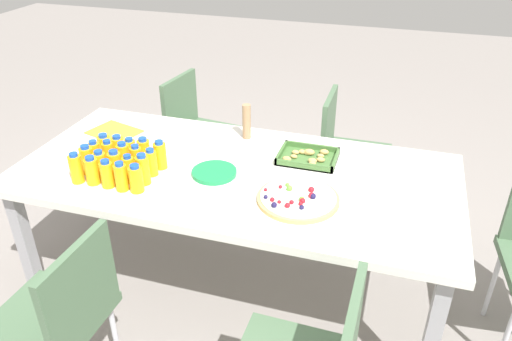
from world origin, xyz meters
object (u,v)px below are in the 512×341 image
juice_bottle_5 (87,160)px  juice_bottle_17 (131,152)px  napkin_stack (186,137)px  cardboard_tube (247,122)px  juice_bottle_8 (129,169)px  juice_bottle_13 (137,160)px  juice_bottle_2 (107,174)px  juice_bottle_11 (109,155)px  chair_far_right (346,148)px  juice_bottle_14 (151,163)px  juice_bottle_15 (105,147)px  juice_bottle_4 (136,179)px  chair_far_left (196,127)px  paper_folder (114,132)px  fruit_pizza (298,198)px  juice_bottle_19 (160,155)px  juice_bottle_1 (92,171)px  juice_bottle_9 (143,170)px  juice_bottle_10 (95,154)px  chair_near_left (61,313)px  juice_bottle_6 (100,164)px  plate_stack (214,172)px  juice_bottle_18 (144,153)px  snack_tray (308,157)px  party_table (235,181)px  juice_bottle_0 (76,168)px  juice_bottle_3 (121,177)px  juice_bottle_7 (115,165)px  juice_bottle_16 (118,149)px  juice_bottle_12 (124,158)px

juice_bottle_5 → juice_bottle_17: juice_bottle_5 is taller
napkin_stack → cardboard_tube: cardboard_tube is taller
juice_bottle_8 → juice_bottle_13: juice_bottle_13 is taller
juice_bottle_2 → juice_bottle_8: size_ratio=0.99×
juice_bottle_17 → juice_bottle_11: bearing=-133.7°
chair_far_right → juice_bottle_14: juice_bottle_14 is taller
juice_bottle_15 → juice_bottle_4: bearing=-36.9°
chair_far_left → paper_folder: chair_far_left is taller
chair_far_right → fruit_pizza: size_ratio=2.34×
juice_bottle_19 → napkin_stack: 0.34m
juice_bottle_5 → juice_bottle_8: 0.22m
juice_bottle_19 → juice_bottle_1: bearing=-135.9°
juice_bottle_19 → juice_bottle_9: bearing=-93.0°
juice_bottle_10 → juice_bottle_14: (0.29, 0.01, -0.00)m
chair_near_left → cardboard_tube: bearing=-14.4°
chair_far_right → juice_bottle_17: size_ratio=6.09×
juice_bottle_6 → juice_bottle_19: juice_bottle_19 is taller
chair_far_right → juice_bottle_8: (-0.85, -1.06, 0.28)m
juice_bottle_10 → juice_bottle_13: size_ratio=0.95×
chair_far_right → juice_bottle_4: bearing=-35.1°
plate_stack → juice_bottle_5: bearing=-164.2°
juice_bottle_13 → juice_bottle_18: (0.00, 0.07, 0.00)m
juice_bottle_1 → snack_tray: juice_bottle_1 is taller
juice_bottle_2 → juice_bottle_4: size_ratio=1.01×
juice_bottle_10 → fruit_pizza: 1.00m
chair_far_right → juice_bottle_14: size_ratio=6.14×
juice_bottle_13 → snack_tray: 0.82m
snack_tray → party_table: bearing=-145.7°
juice_bottle_0 → juice_bottle_5: juice_bottle_0 is taller
juice_bottle_4 → juice_bottle_6: 0.23m
juice_bottle_6 → juice_bottle_2: bearing=-41.5°
juice_bottle_17 → napkin_stack: 0.37m
party_table → juice_bottle_5: 0.70m
chair_far_right → fruit_pizza: chair_far_right is taller
chair_far_left → juice_bottle_11: bearing=7.3°
juice_bottle_10 → snack_tray: (0.96, 0.37, -0.05)m
juice_bottle_9 → plate_stack: (0.27, 0.17, -0.06)m
juice_bottle_3 → juice_bottle_9: juice_bottle_9 is taller
juice_bottle_14 → juice_bottle_17: juice_bottle_17 is taller
juice_bottle_17 → juice_bottle_8: bearing=-63.0°
chair_far_right → juice_bottle_2: juice_bottle_2 is taller
plate_stack → juice_bottle_11: bearing=-169.3°
juice_bottle_0 → snack_tray: (0.96, 0.52, -0.06)m
juice_bottle_9 → cardboard_tube: size_ratio=0.78×
juice_bottle_0 → snack_tray: size_ratio=0.52×
juice_bottle_3 → juice_bottle_7: juice_bottle_7 is taller
juice_bottle_9 → cardboard_tube: 0.66m
juice_bottle_16 → plate_stack: size_ratio=0.66×
snack_tray → juice_bottle_12: bearing=-155.5°
paper_folder → napkin_stack: bearing=7.8°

